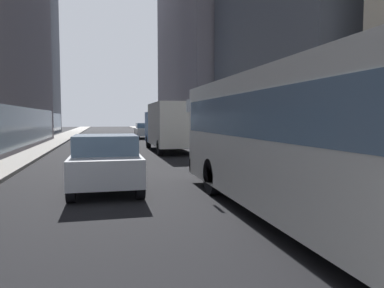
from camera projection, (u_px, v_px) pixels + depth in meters
The scene contains 9 objects.
ground_plane at pixel (118, 141), 34.24m from camera, with size 120.00×120.00×0.00m, color black.
sidewalk_left at pixel (54, 141), 32.90m from camera, with size 2.40×110.00×0.15m, color #9E9991.
sidewalk_right at pixel (177, 139), 35.57m from camera, with size 2.40×110.00×0.15m, color #ADA89E.
building_left_far at pixel (15, 36), 45.09m from camera, with size 8.08×21.33×24.79m.
transit_bus at pixel (326, 136), 6.74m from camera, with size 2.78×11.53×3.05m.
car_white_van at pixel (144, 130), 38.37m from camera, with size 1.71×4.51×1.62m.
car_silver_sedan at pixel (106, 161), 10.79m from camera, with size 1.94×4.23×1.62m.
box_truck at pixel (169, 125), 23.07m from camera, with size 2.30×7.50×3.05m.
pedestrian_with_handbag at pixel (344, 155), 10.91m from camera, with size 0.45×0.34×1.69m.
Camera 1 is at (-1.21, 0.14, 2.11)m, focal length 33.86 mm.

